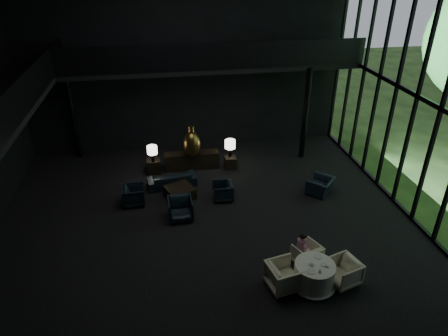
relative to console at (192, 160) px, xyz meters
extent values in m
cube|color=black|center=(0.14, -3.73, -0.36)|extent=(14.00, 12.00, 0.02)
cube|color=black|center=(0.14, 2.27, 3.64)|extent=(14.00, 0.04, 8.00)
cube|color=black|center=(0.14, -9.73, 3.64)|extent=(14.00, 0.04, 8.00)
cube|color=black|center=(1.14, 1.27, 3.64)|extent=(12.00, 2.00, 0.25)
cube|color=black|center=(-4.86, -3.73, 4.24)|extent=(0.06, 12.00, 1.00)
cube|color=black|center=(1.14, 0.27, 4.24)|extent=(12.00, 0.06, 1.00)
cylinder|color=black|center=(-4.86, 1.97, 1.64)|extent=(0.24, 0.24, 4.00)
cylinder|color=black|center=(4.94, 0.27, 1.64)|extent=(0.24, 0.24, 4.00)
cube|color=black|center=(0.00, 0.00, 0.00)|extent=(2.26, 0.51, 0.72)
ellipsoid|color=#AE6128|center=(0.00, -0.28, 0.90)|extent=(0.69, 0.69, 1.07)
cylinder|color=#AE6128|center=(0.00, -0.28, 1.54)|extent=(0.24, 0.24, 0.22)
cube|color=black|center=(-1.60, -0.11, -0.07)|extent=(0.53, 0.53, 0.58)
cylinder|color=black|center=(-1.60, -0.26, 0.40)|extent=(0.12, 0.12, 0.36)
cylinder|color=white|center=(-1.60, -0.26, 0.75)|extent=(0.41, 0.41, 0.33)
cube|color=black|center=(1.60, -0.25, -0.11)|extent=(0.46, 0.46, 0.51)
cylinder|color=black|center=(1.60, -0.16, 0.34)|extent=(0.13, 0.13, 0.39)
cylinder|color=white|center=(1.60, -0.16, 0.71)|extent=(0.44, 0.44, 0.35)
imported|color=black|center=(-0.93, -1.31, -0.03)|extent=(1.75, 0.72, 0.66)
imported|color=black|center=(-2.34, -2.37, 0.04)|extent=(0.77, 0.82, 0.80)
imported|color=black|center=(0.88, -2.60, -0.01)|extent=(0.67, 0.71, 0.70)
imported|color=black|center=(-0.74, -3.56, 0.10)|extent=(0.91, 0.86, 0.91)
imported|color=black|center=(4.58, -2.81, 0.01)|extent=(0.99, 1.00, 0.74)
cube|color=black|center=(-0.68, -2.21, -0.15)|extent=(1.24, 1.24, 0.42)
cylinder|color=white|center=(2.61, -7.34, 0.01)|extent=(1.09, 1.09, 0.75)
cone|color=white|center=(2.61, -7.34, -0.31)|extent=(1.24, 1.24, 0.10)
imported|color=beige|center=(2.74, -6.44, -0.03)|extent=(0.84, 0.82, 0.67)
imported|color=#B7B5A0|center=(3.45, -7.34, 0.06)|extent=(0.97, 1.01, 0.84)
imported|color=beige|center=(1.79, -7.24, 0.11)|extent=(1.03, 1.07, 0.95)
cylinder|color=pink|center=(2.57, -6.39, 0.29)|extent=(0.28, 0.28, 0.40)
sphere|color=#D8A884|center=(2.57, -6.39, 0.59)|extent=(0.20, 0.20, 0.20)
ellipsoid|color=black|center=(2.57, -6.39, 0.62)|extent=(0.21, 0.21, 0.14)
cylinder|color=white|center=(2.41, -7.56, 0.40)|extent=(0.29, 0.29, 0.02)
cylinder|color=white|center=(2.80, -7.05, 0.40)|extent=(0.26, 0.26, 0.02)
cylinder|color=white|center=(2.83, -7.38, 0.40)|extent=(0.20, 0.20, 0.01)
cylinder|color=white|center=(2.87, -7.47, 0.43)|extent=(0.09, 0.09, 0.06)
ellipsoid|color=white|center=(2.51, -7.32, 0.43)|extent=(0.14, 0.14, 0.07)
cylinder|color=#99999E|center=(2.60, -7.64, 0.43)|extent=(0.08, 0.08, 0.08)
camera|label=1|loc=(-1.15, -14.94, 7.74)|focal=32.00mm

